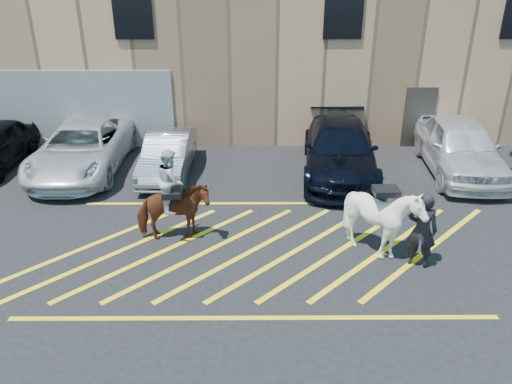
{
  "coord_description": "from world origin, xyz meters",
  "views": [
    {
      "loc": [
        -0.0,
        -10.51,
        6.33
      ],
      "look_at": [
        0.06,
        0.2,
        1.3
      ],
      "focal_mm": 35.0,
      "sensor_mm": 36.0,
      "label": 1
    }
  ],
  "objects_px": {
    "car_blue_suv": "(340,150)",
    "mounted_bay": "(173,205)",
    "saddled_white": "(383,220)",
    "handler": "(422,230)",
    "car_white_pickup": "(82,148)",
    "car_silver_sedan": "(168,155)",
    "car_white_suv": "(460,146)"
  },
  "relations": [
    {
      "from": "car_blue_suv",
      "to": "mounted_bay",
      "type": "relative_size",
      "value": 2.36
    },
    {
      "from": "car_blue_suv",
      "to": "saddled_white",
      "type": "relative_size",
      "value": 3.0
    },
    {
      "from": "handler",
      "to": "mounted_bay",
      "type": "bearing_deg",
      "value": 9.29
    },
    {
      "from": "car_white_pickup",
      "to": "car_silver_sedan",
      "type": "xyz_separation_m",
      "value": [
        2.82,
        -0.32,
        -0.11
      ]
    },
    {
      "from": "car_white_pickup",
      "to": "handler",
      "type": "height_order",
      "value": "handler"
    },
    {
      "from": "car_blue_suv",
      "to": "car_white_suv",
      "type": "height_order",
      "value": "car_white_suv"
    },
    {
      "from": "car_blue_suv",
      "to": "car_white_suv",
      "type": "xyz_separation_m",
      "value": [
        3.86,
        0.09,
        0.07
      ]
    },
    {
      "from": "car_white_pickup",
      "to": "mounted_bay",
      "type": "xyz_separation_m",
      "value": [
        3.59,
        -4.48,
        0.19
      ]
    },
    {
      "from": "mounted_bay",
      "to": "saddled_white",
      "type": "xyz_separation_m",
      "value": [
        4.9,
        -0.75,
        -0.02
      ]
    },
    {
      "from": "car_white_suv",
      "to": "saddled_white",
      "type": "height_order",
      "value": "saddled_white"
    },
    {
      "from": "handler",
      "to": "mounted_bay",
      "type": "distance_m",
      "value": 5.79
    },
    {
      "from": "car_white_suv",
      "to": "saddled_white",
      "type": "distance_m",
      "value": 6.22
    },
    {
      "from": "car_white_suv",
      "to": "mounted_bay",
      "type": "bearing_deg",
      "value": -148.88
    },
    {
      "from": "car_blue_suv",
      "to": "car_white_pickup",
      "type": "bearing_deg",
      "value": -176.02
    },
    {
      "from": "car_white_suv",
      "to": "mounted_bay",
      "type": "xyz_separation_m",
      "value": [
        -8.57,
        -4.27,
        0.08
      ]
    },
    {
      "from": "car_blue_suv",
      "to": "handler",
      "type": "xyz_separation_m",
      "value": [
        0.97,
        -5.37,
        0.1
      ]
    },
    {
      "from": "car_blue_suv",
      "to": "handler",
      "type": "height_order",
      "value": "handler"
    },
    {
      "from": "car_white_suv",
      "to": "handler",
      "type": "xyz_separation_m",
      "value": [
        -2.9,
        -5.46,
        0.03
      ]
    },
    {
      "from": "car_blue_suv",
      "to": "mounted_bay",
      "type": "distance_m",
      "value": 6.3
    },
    {
      "from": "handler",
      "to": "mounted_bay",
      "type": "height_order",
      "value": "mounted_bay"
    },
    {
      "from": "car_white_suv",
      "to": "handler",
      "type": "relative_size",
      "value": 2.84
    },
    {
      "from": "car_silver_sedan",
      "to": "car_white_suv",
      "type": "height_order",
      "value": "car_white_suv"
    },
    {
      "from": "mounted_bay",
      "to": "saddled_white",
      "type": "distance_m",
      "value": 4.96
    },
    {
      "from": "car_blue_suv",
      "to": "handler",
      "type": "relative_size",
      "value": 3.08
    },
    {
      "from": "car_white_suv",
      "to": "mounted_bay",
      "type": "relative_size",
      "value": 2.17
    },
    {
      "from": "car_white_pickup",
      "to": "car_silver_sedan",
      "type": "height_order",
      "value": "car_white_pickup"
    },
    {
      "from": "car_silver_sedan",
      "to": "saddled_white",
      "type": "bearing_deg",
      "value": -39.96
    },
    {
      "from": "mounted_bay",
      "to": "saddled_white",
      "type": "relative_size",
      "value": 1.27
    },
    {
      "from": "saddled_white",
      "to": "handler",
      "type": "bearing_deg",
      "value": -29.77
    },
    {
      "from": "car_silver_sedan",
      "to": "handler",
      "type": "height_order",
      "value": "handler"
    },
    {
      "from": "car_blue_suv",
      "to": "car_white_suv",
      "type": "bearing_deg",
      "value": 7.36
    },
    {
      "from": "car_silver_sedan",
      "to": "handler",
      "type": "relative_size",
      "value": 2.19
    }
  ]
}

